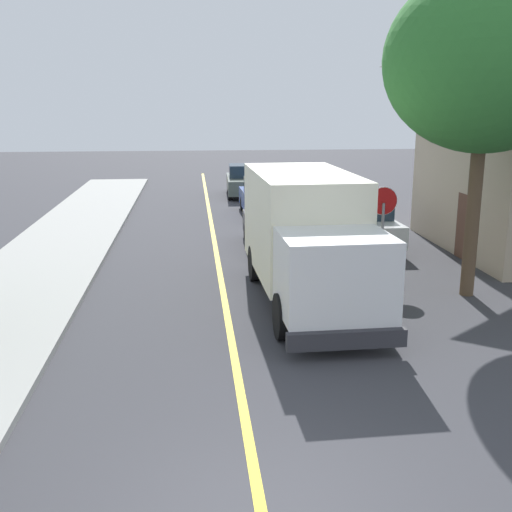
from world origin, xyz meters
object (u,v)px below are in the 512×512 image
Objects in this scene: parked_car_far at (244,181)px; parked_van_across at (363,223)px; street_tree_far_side at (486,61)px; parked_car_near at (273,226)px; box_truck at (307,233)px; stop_sign at (383,215)px; parked_car_mid at (264,198)px.

parked_car_far is 1.01× the size of parked_van_across.
parked_car_far is 0.55× the size of street_tree_far_side.
parked_van_across is (3.23, 0.18, 0.00)m from parked_car_near.
box_truck is 1.63× the size of parked_car_near.
parked_car_near is 1.67× the size of stop_sign.
parked_van_across is 0.54× the size of street_tree_far_side.
parked_car_mid and parked_van_across have the same top height.
box_truck reaches higher than stop_sign.
stop_sign is (-0.64, -4.29, 1.06)m from parked_van_across.
box_truck is 1.63× the size of parked_car_mid.
box_truck is at bearing -89.01° from parked_car_near.
street_tree_far_side is (1.82, -1.73, 4.04)m from stop_sign.
parked_car_far is (-0.38, 6.02, 0.00)m from parked_car_mid.
parked_car_far is (0.06, 12.56, 0.00)m from parked_car_near.
parked_van_across is 1.67× the size of stop_sign.
street_tree_far_side is (4.40, -5.84, 5.11)m from parked_car_near.
parked_car_far is (-0.04, 18.41, -0.97)m from box_truck.
parked_van_across is (2.79, -6.36, 0.00)m from parked_car_mid.
parked_car_mid is 6.94m from parked_van_across.
box_truck is at bearing -91.57° from parked_car_mid.
stop_sign is (2.52, -16.67, 1.06)m from parked_car_far.
box_truck is 5.93m from parked_car_near.
parked_car_mid is at bearing 88.43° from box_truck.
street_tree_far_side reaches higher than box_truck.
parked_car_mid is 1.01× the size of parked_van_across.
parked_car_near is 1.00× the size of parked_car_mid.
parked_van_across is (3.16, -12.38, 0.00)m from parked_car_far.
parked_car_near is 4.97m from stop_sign.
parked_car_far is 16.89m from stop_sign.
street_tree_far_side reaches higher than parked_car_near.
box_truck reaches higher than parked_van_across.
stop_sign is at bearing 136.38° from street_tree_far_side.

